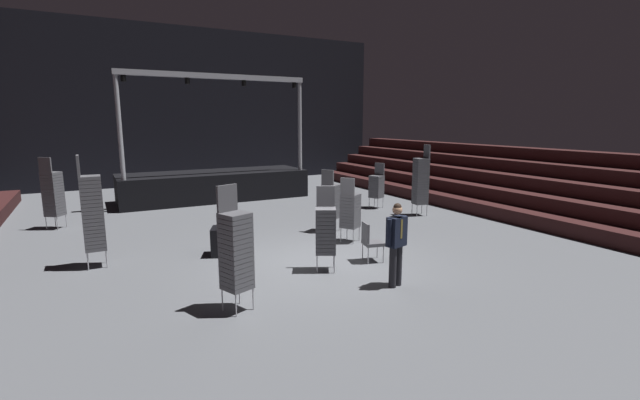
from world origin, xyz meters
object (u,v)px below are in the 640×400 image
at_px(chair_stack_mid_right, 350,210).
at_px(equipment_road_case, 230,241).
at_px(stage_riser, 214,184).
at_px(chair_stack_mid_centre, 377,186).
at_px(chair_stack_mid_left, 331,200).
at_px(chair_stack_rear_right, 421,180).
at_px(man_with_tie, 397,240).
at_px(loose_chair_near_man, 370,240).
at_px(chair_stack_rear_centre, 53,193).
at_px(chair_stack_front_left, 92,212).
at_px(chair_stack_rear_left, 236,250).
at_px(chair_stack_front_right, 326,229).

xyz_separation_m(chair_stack_mid_right, equipment_road_case, (-3.25, 0.40, -0.55)).
distance_m(stage_riser, chair_stack_mid_centre, 6.89).
height_order(stage_riser, chair_stack_mid_left, stage_riser).
xyz_separation_m(chair_stack_mid_right, chair_stack_rear_right, (3.98, 1.74, 0.34)).
relative_size(man_with_tie, chair_stack_mid_right, 0.95).
bearing_deg(loose_chair_near_man, chair_stack_rear_centre, -123.38).
xyz_separation_m(chair_stack_mid_right, chair_stack_mid_centre, (3.38, 3.53, -0.04)).
xyz_separation_m(chair_stack_mid_centre, loose_chair_near_man, (-3.87, -5.21, -0.33)).
distance_m(chair_stack_front_left, chair_stack_rear_right, 10.23).
relative_size(chair_stack_mid_right, equipment_road_case, 1.99).
height_order(man_with_tie, chair_stack_mid_right, chair_stack_mid_right).
distance_m(chair_stack_rear_centre, loose_chair_near_man, 9.92).
distance_m(chair_stack_rear_left, equipment_road_case, 3.41).
distance_m(stage_riser, loose_chair_near_man, 10.05).
xyz_separation_m(chair_stack_mid_left, chair_stack_rear_right, (3.87, 0.48, 0.29)).
distance_m(stage_riser, chair_stack_front_left, 8.73).
distance_m(chair_stack_front_left, chair_stack_rear_left, 4.33).
distance_m(chair_stack_mid_right, chair_stack_rear_right, 4.35).
xyz_separation_m(equipment_road_case, loose_chair_near_man, (2.77, -2.08, 0.18)).
xyz_separation_m(man_with_tie, chair_stack_rear_centre, (-6.32, 8.77, 0.14)).
bearing_deg(chair_stack_front_right, man_with_tie, 145.26).
distance_m(chair_stack_front_right, equipment_road_case, 2.69).
bearing_deg(chair_stack_front_right, equipment_road_case, -26.49).
bearing_deg(loose_chair_near_man, chair_stack_front_left, -101.09).
height_order(chair_stack_front_left, equipment_road_case, chair_stack_front_left).
xyz_separation_m(man_with_tie, loose_chair_near_man, (0.44, 1.55, -0.43)).
xyz_separation_m(man_with_tie, chair_stack_front_left, (-5.29, 4.17, 0.31)).
distance_m(chair_stack_mid_centre, chair_stack_rear_centre, 10.83).
height_order(stage_riser, chair_stack_mid_centre, stage_riser).
bearing_deg(stage_riser, chair_stack_rear_left, -102.69).
bearing_deg(chair_stack_rear_left, chair_stack_front_right, -176.31).
bearing_deg(stage_riser, chair_stack_front_left, -122.22).
bearing_deg(stage_riser, chair_stack_rear_centre, -154.04).
bearing_deg(chair_stack_mid_left, man_with_tie, -41.50).
xyz_separation_m(stage_riser, equipment_road_case, (-1.67, -7.91, -0.32)).
relative_size(chair_stack_mid_centre, chair_stack_rear_centre, 0.77).
bearing_deg(chair_stack_mid_left, chair_stack_rear_right, 68.48).
height_order(chair_stack_front_left, chair_stack_mid_right, chair_stack_front_left).
xyz_separation_m(chair_stack_rear_centre, loose_chair_near_man, (6.77, -7.23, -0.58)).
bearing_deg(chair_stack_rear_right, man_with_tie, 149.07).
height_order(chair_stack_rear_right, loose_chair_near_man, chair_stack_rear_right).
bearing_deg(chair_stack_rear_left, chair_stack_front_left, -81.49).
relative_size(chair_stack_mid_right, chair_stack_rear_centre, 0.81).
bearing_deg(chair_stack_front_right, chair_stack_rear_centre, -25.04).
bearing_deg(equipment_road_case, chair_stack_front_left, 169.68).
relative_size(stage_riser, chair_stack_rear_right, 3.07).
height_order(chair_stack_mid_left, chair_stack_rear_left, chair_stack_rear_left).
xyz_separation_m(chair_stack_mid_centre, chair_stack_rear_right, (0.59, -1.79, 0.38)).
height_order(man_with_tie, equipment_road_case, man_with_tie).
distance_m(stage_riser, chair_stack_rear_centre, 6.32).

